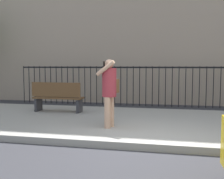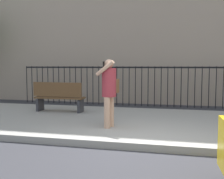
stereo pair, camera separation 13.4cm
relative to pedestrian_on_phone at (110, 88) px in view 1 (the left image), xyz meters
The scene contains 5 objects.
ground_plane 1.97m from the pedestrian_on_phone, 49.69° to the right, with size 60.00×60.00×0.00m, color #333338.
sidewalk 1.75m from the pedestrian_on_phone, 41.73° to the left, with size 28.00×4.40×0.15m, color #9E9B93.
iron_fence 4.77m from the pedestrian_on_phone, 77.12° to the left, with size 12.03×0.04×1.60m.
pedestrian_on_phone is the anchor object (origin of this frame).
street_bench 2.75m from the pedestrian_on_phone, 140.42° to the left, with size 1.60×0.45×0.95m.
Camera 1 is at (0.38, -5.11, 1.62)m, focal length 44.26 mm.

